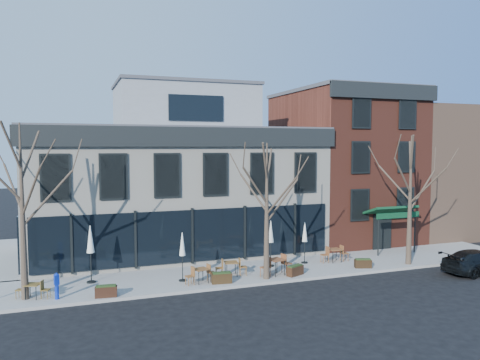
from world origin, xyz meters
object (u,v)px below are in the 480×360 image
object	(u,v)px
call_box	(57,285)
cafe_set_0	(33,289)
umbrella_0	(90,242)
parked_sedan	(479,262)

from	to	relation	value
call_box	cafe_set_0	world-z (taller)	call_box
call_box	umbrella_0	xyz separation A→B (m)	(1.55, 2.16, 1.41)
parked_sedan	call_box	world-z (taller)	call_box
parked_sedan	call_box	xyz separation A→B (m)	(-21.86, 2.69, 0.15)
parked_sedan	umbrella_0	bearing A→B (deg)	74.89
call_box	cafe_set_0	bearing A→B (deg)	154.35
parked_sedan	call_box	size ratio (longest dim) A/B	3.66
call_box	umbrella_0	distance (m)	3.01
cafe_set_0	umbrella_0	size ratio (longest dim) A/B	0.54
call_box	umbrella_0	size ratio (longest dim) A/B	0.42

